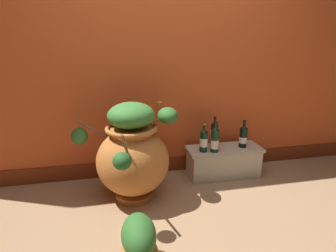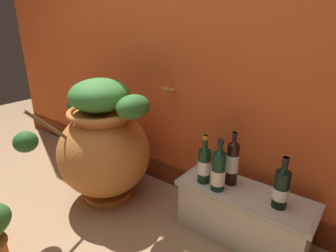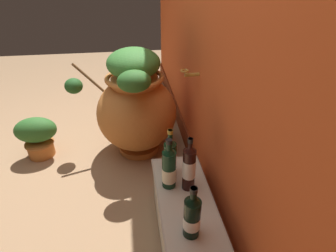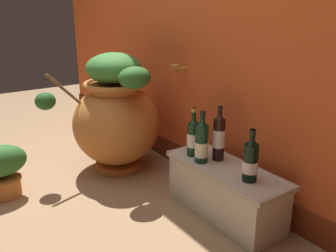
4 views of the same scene
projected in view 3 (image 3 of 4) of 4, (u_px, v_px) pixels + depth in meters
ground_plane at (50, 186)px, 1.99m from camera, size 7.00×7.00×0.00m
terracotta_urn at (136, 106)px, 2.18m from camera, size 0.93×0.87×0.89m
stone_ledge at (185, 220)px, 1.52m from camera, size 0.79×0.30×0.31m
wine_bottle_left at (189, 167)px, 1.47m from camera, size 0.07×0.07×0.33m
wine_bottle_middle at (192, 216)px, 1.22m from camera, size 0.08×0.08×0.29m
wine_bottle_right at (170, 156)px, 1.59m from camera, size 0.08×0.08×0.31m
wine_bottle_back at (169, 168)px, 1.49m from camera, size 0.08×0.08×0.31m
potted_shrub at (37, 136)px, 2.22m from camera, size 0.23×0.33×0.35m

